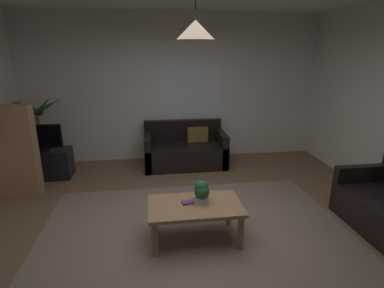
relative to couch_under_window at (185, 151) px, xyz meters
The scene contains 14 objects.
floor 2.37m from the couch_under_window, 93.78° to the right, with size 5.77×5.65×0.02m, color brown.
rug 2.57m from the couch_under_window, 93.49° to the right, with size 3.75×3.11×0.01m, color gray.
wall_back 1.25m from the couch_under_window, 107.12° to the left, with size 5.89×0.06×2.82m, color silver.
window_pane 1.16m from the couch_under_window, 72.74° to the left, with size 1.23×0.01×1.16m, color white.
couch_under_window is the anchor object (origin of this frame).
coffee_table 2.47m from the couch_under_window, 94.16° to the right, with size 1.06×0.64×0.45m.
book_on_table_0 2.44m from the couch_under_window, 95.87° to the right, with size 0.15×0.08×0.02m, color #72387F.
remote_on_table_0 2.35m from the couch_under_window, 92.92° to the right, with size 0.05×0.16×0.02m, color black.
potted_plant_on_table 2.44m from the couch_under_window, 92.32° to the right, with size 0.19×0.20×0.27m.
tv_stand 2.50m from the couch_under_window, behind, with size 0.90×0.44×0.50m, color black.
tv 2.55m from the couch_under_window, behind, with size 0.72×0.16×0.45m.
potted_palm_corner 2.66m from the couch_under_window, behind, with size 0.91×0.82×1.42m.
bookshelf_corner 2.89m from the couch_under_window, 159.58° to the right, with size 0.70×0.31×1.40m.
pendant_lamp 3.21m from the couch_under_window, 94.16° to the right, with size 0.38×0.38×0.59m.
Camera 1 is at (-0.50, -3.23, 2.15)m, focal length 28.89 mm.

